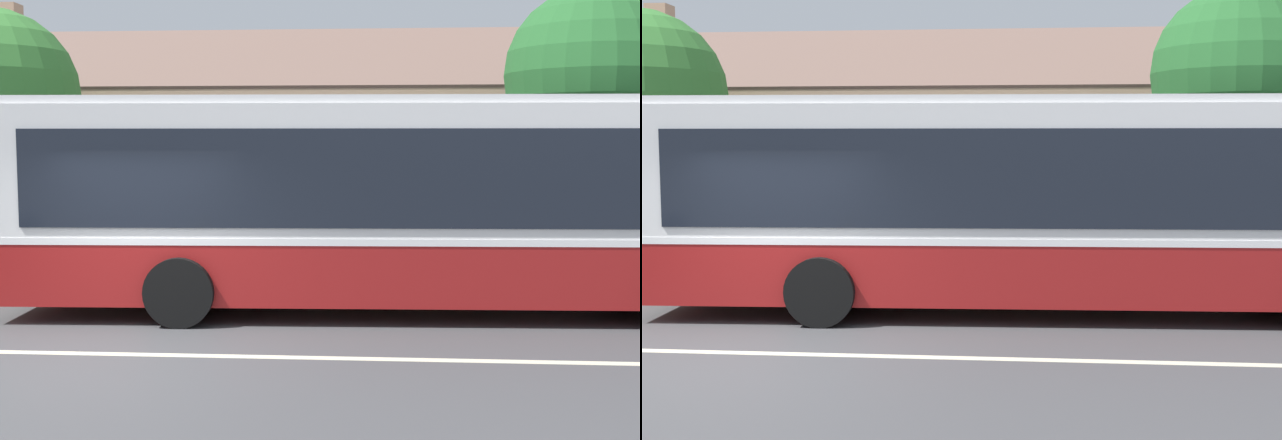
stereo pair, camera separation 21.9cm
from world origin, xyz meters
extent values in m
plane|color=#424244|center=(0.00, 0.00, 0.00)|extent=(300.00, 300.00, 0.00)
cube|color=gray|center=(0.00, 6.00, 0.07)|extent=(60.00, 3.00, 0.15)
cube|color=beige|center=(0.00, 0.00, 0.00)|extent=(60.00, 0.16, 0.01)
cube|color=tan|center=(-2.74, 14.52, 1.95)|extent=(20.52, 10.12, 3.90)
cube|color=brown|center=(-2.74, 11.99, 4.90)|extent=(21.12, 5.12, 2.16)
cube|color=brown|center=(-2.74, 17.05, 4.90)|extent=(21.12, 5.12, 2.16)
cube|color=tan|center=(-8.38, 15.53, 6.41)|extent=(0.70, 0.70, 1.20)
cube|color=black|center=(4.44, 9.43, 2.14)|extent=(1.10, 0.06, 1.30)
cube|color=#4C3323|center=(0.34, 9.43, 1.05)|extent=(1.00, 0.06, 2.10)
cube|color=maroon|center=(3.81, 2.90, 0.72)|extent=(12.28, 2.96, 0.89)
cube|color=white|center=(3.81, 2.90, 1.22)|extent=(12.30, 2.98, 0.10)
cube|color=silver|center=(3.81, 2.90, 2.21)|extent=(12.28, 2.96, 1.89)
cube|color=silver|center=(3.81, 2.90, 3.22)|extent=(12.03, 2.83, 0.12)
cube|color=black|center=(3.76, 4.16, 2.11)|extent=(11.21, 0.46, 1.39)
cube|color=black|center=(3.86, 1.64, 2.11)|extent=(11.21, 0.46, 1.39)
cube|color=#197233|center=(2.24, 4.11, 0.72)|extent=(3.41, 0.16, 0.63)
cylinder|color=black|center=(7.54, 4.29, 0.50)|extent=(1.01, 0.32, 1.00)
cylinder|color=black|center=(0.41, 4.02, 0.50)|extent=(1.01, 0.32, 1.00)
cylinder|color=black|center=(0.51, 1.52, 0.50)|extent=(1.01, 0.32, 1.00)
cube|color=brown|center=(-1.36, 6.13, 0.60)|extent=(1.78, 0.10, 0.04)
cube|color=brown|center=(-1.36, 5.99, 0.60)|extent=(1.78, 0.10, 0.04)
cube|color=brown|center=(-1.36, 5.84, 0.60)|extent=(1.78, 0.10, 0.04)
cube|color=brown|center=(-1.36, 5.72, 0.90)|extent=(1.78, 0.04, 0.10)
cube|color=brown|center=(-1.36, 5.72, 1.04)|extent=(1.78, 0.04, 0.10)
cube|color=black|center=(-0.65, 5.99, 0.38)|extent=(0.08, 0.43, 0.45)
cube|color=black|center=(-2.07, 5.99, 0.38)|extent=(0.08, 0.43, 0.45)
cube|color=brown|center=(3.37, 6.15, 0.60)|extent=(1.70, 0.10, 0.04)
cube|color=brown|center=(3.37, 6.01, 0.60)|extent=(1.70, 0.10, 0.04)
cube|color=brown|center=(3.37, 5.86, 0.60)|extent=(1.70, 0.10, 0.04)
cube|color=brown|center=(3.37, 5.74, 0.90)|extent=(1.70, 0.04, 0.10)
cube|color=brown|center=(3.37, 5.74, 1.04)|extent=(1.70, 0.04, 0.10)
cube|color=black|center=(4.04, 6.01, 0.38)|extent=(0.08, 0.43, 0.45)
cube|color=black|center=(2.69, 6.01, 0.38)|extent=(0.08, 0.43, 0.45)
cylinder|color=#4C3828|center=(7.47, 6.71, 1.43)|extent=(0.35, 0.35, 2.86)
sphere|color=#235B28|center=(7.47, 6.71, 3.96)|extent=(3.38, 3.38, 3.38)
sphere|color=#235B28|center=(7.27, 6.36, 3.45)|extent=(2.33, 2.33, 2.33)
cylinder|color=#4C3828|center=(-4.69, 6.71, 1.21)|extent=(0.35, 0.35, 2.41)
camera|label=1|loc=(3.29, -9.50, 2.58)|focal=45.00mm
camera|label=2|loc=(3.51, -9.48, 2.58)|focal=45.00mm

